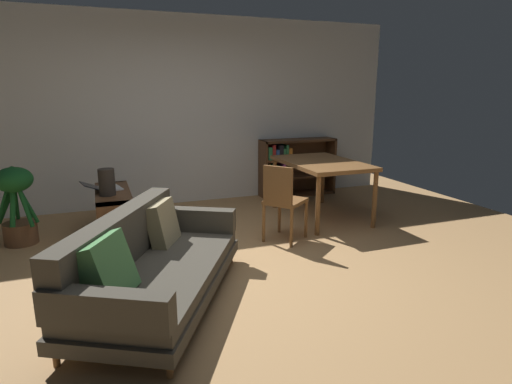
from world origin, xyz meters
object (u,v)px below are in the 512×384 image
(open_laptop, at_px, (103,187))
(fabric_couch, at_px, (149,263))
(desk_speaker, at_px, (107,182))
(dining_chair_near, at_px, (283,199))
(media_console, at_px, (114,213))
(bookshelf, at_px, (291,167))
(potted_floor_plant, at_px, (16,202))
(dining_table, at_px, (322,167))

(open_laptop, bearing_deg, fabric_couch, -81.79)
(desk_speaker, height_order, dining_chair_near, dining_chair_near)
(fabric_couch, xyz_separation_m, desk_speaker, (-0.24, 1.64, 0.34))
(fabric_couch, bearing_deg, media_console, 95.80)
(fabric_couch, bearing_deg, bookshelf, 48.03)
(potted_floor_plant, bearing_deg, fabric_couch, -57.71)
(open_laptop, xyz_separation_m, potted_floor_plant, (-0.90, -0.07, -0.07))
(open_laptop, distance_m, dining_chair_near, 2.11)
(desk_speaker, relative_size, dining_table, 0.21)
(bookshelf, bearing_deg, open_laptop, -162.18)
(desk_speaker, height_order, potted_floor_plant, potted_floor_plant)
(potted_floor_plant, distance_m, dining_chair_near, 2.90)
(dining_table, bearing_deg, bookshelf, 82.95)
(open_laptop, relative_size, dining_table, 0.35)
(fabric_couch, distance_m, dining_chair_near, 1.82)
(desk_speaker, distance_m, potted_floor_plant, 0.99)
(media_console, relative_size, dining_chair_near, 1.23)
(open_laptop, bearing_deg, potted_floor_plant, -175.33)
(dining_chair_near, relative_size, bookshelf, 0.71)
(dining_chair_near, bearing_deg, media_console, 152.30)
(fabric_couch, height_order, media_console, fabric_couch)
(fabric_couch, bearing_deg, potted_floor_plant, 122.29)
(potted_floor_plant, bearing_deg, desk_speaker, -13.99)
(open_laptop, height_order, potted_floor_plant, potted_floor_plant)
(fabric_couch, distance_m, media_console, 1.85)
(desk_speaker, distance_m, dining_chair_near, 1.95)
(fabric_couch, height_order, dining_chair_near, dining_chair_near)
(open_laptop, relative_size, bookshelf, 0.40)
(dining_table, distance_m, bookshelf, 1.29)
(open_laptop, distance_m, desk_speaker, 0.33)
(media_console, bearing_deg, dining_chair_near, -27.70)
(open_laptop, bearing_deg, bookshelf, 17.82)
(desk_speaker, bearing_deg, open_laptop, 96.98)
(media_console, relative_size, potted_floor_plant, 1.24)
(dining_chair_near, xyz_separation_m, bookshelf, (1.02, 1.95, -0.04))
(fabric_couch, bearing_deg, open_laptop, 98.21)
(desk_speaker, height_order, bookshelf, bookshelf)
(media_console, distance_m, desk_speaker, 0.47)
(potted_floor_plant, bearing_deg, open_laptop, 4.67)
(media_console, height_order, open_laptop, open_laptop)
(potted_floor_plant, bearing_deg, media_console, -2.18)
(fabric_couch, relative_size, desk_speaker, 7.02)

